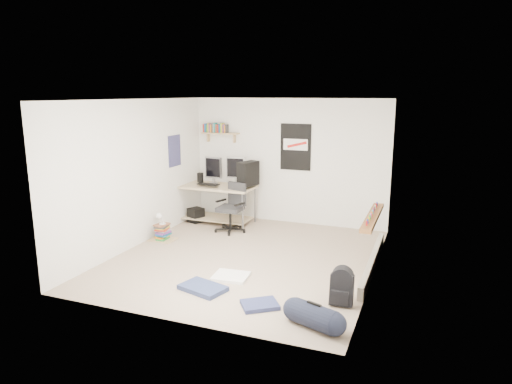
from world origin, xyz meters
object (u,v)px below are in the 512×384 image
(backpack, at_px, (342,290))
(duffel_bag, at_px, (314,316))
(book_stack, at_px, (162,232))
(office_chair, at_px, (230,206))
(desk, at_px, (212,205))

(backpack, relative_size, duffel_bag, 0.71)
(duffel_bag, relative_size, book_stack, 1.15)
(office_chair, relative_size, backpack, 2.43)
(desk, bearing_deg, backpack, -24.85)
(desk, bearing_deg, book_stack, -86.22)
(duffel_bag, bearing_deg, desk, 150.92)
(desk, xyz_separation_m, duffel_bag, (3.01, -3.47, -0.22))
(desk, distance_m, book_stack, 1.42)
(desk, height_order, duffel_bag, desk)
(duffel_bag, bearing_deg, backpack, 94.82)
(backpack, bearing_deg, duffel_bag, -108.99)
(desk, relative_size, office_chair, 1.91)
(office_chair, height_order, duffel_bag, office_chair)
(desk, height_order, book_stack, desk)
(desk, relative_size, duffel_bag, 3.27)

